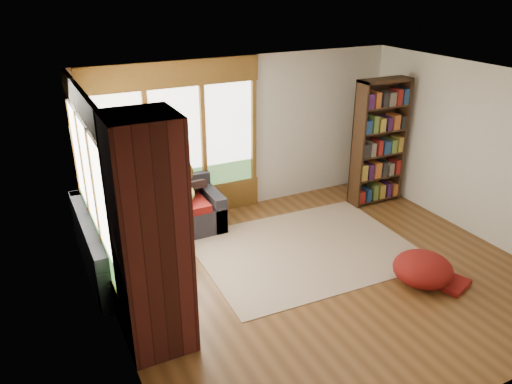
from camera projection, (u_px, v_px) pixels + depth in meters
name	position (u px, v px, depth m)	size (l,w,h in m)	color
floor	(323.00, 273.00, 6.85)	(5.50, 5.50, 0.00)	#593518
ceiling	(335.00, 83.00, 5.81)	(5.50, 5.50, 0.00)	white
wall_back	(245.00, 134.00, 8.38)	(5.50, 0.04, 2.60)	silver
wall_front	(493.00, 287.00, 4.27)	(5.50, 0.04, 2.60)	silver
wall_left	(109.00, 231.00, 5.21)	(0.04, 5.00, 2.60)	silver
wall_right	(482.00, 154.00, 7.45)	(0.04, 5.00, 2.60)	silver
windows_back	(177.00, 142.00, 7.85)	(2.82, 0.10, 1.90)	brown
windows_left	(91.00, 186.00, 6.18)	(0.10, 2.62, 1.90)	brown
roller_blind	(79.00, 137.00, 6.72)	(0.03, 0.72, 0.90)	#5C7E4D
brick_chimney	(151.00, 239.00, 5.06)	(0.70, 0.70, 2.60)	#471914
sectional_sofa	(148.00, 231.00, 7.32)	(2.20, 2.20, 0.80)	#26252A
area_rug	(306.00, 249.00, 7.43)	(3.09, 2.36, 0.01)	beige
bookshelf	(379.00, 143.00, 8.60)	(0.94, 0.31, 2.20)	#362012
pouf	(423.00, 268.00, 6.55)	(0.77, 0.77, 0.42)	maroon
dog_tan	(173.00, 189.00, 7.47)	(1.13, 1.13, 0.56)	brown
dog_brindle	(156.00, 221.00, 6.61)	(0.82, 0.93, 0.45)	#321E1A
throw_pillows	(151.00, 200.00, 7.22)	(1.98, 1.68, 0.45)	black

